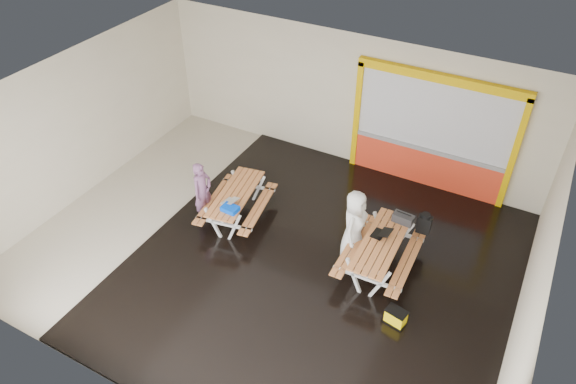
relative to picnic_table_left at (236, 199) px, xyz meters
The scene contains 14 objects.
room 1.74m from the picnic_table_left, 26.96° to the right, with size 10.02×8.02×3.52m.
deck 2.54m from the picnic_table_left, 13.72° to the right, with size 7.50×7.98×0.05m, color black.
kiosk 4.81m from the picnic_table_left, 44.92° to the left, with size 3.88×0.16×3.00m.
picnic_table_left is the anchor object (origin of this frame).
picnic_table_right 3.43m from the picnic_table_left, ahead, with size 1.43×2.06×0.81m.
person_left 0.77m from the picnic_table_left, 152.06° to the right, with size 0.52×0.34×1.44m, color #7A4E74.
person_right 2.79m from the picnic_table_left, ahead, with size 0.78×0.51×1.60m, color white.
laptop_left 0.45m from the picnic_table_left, 76.70° to the right, with size 0.37×0.35×0.14m.
laptop_right 3.37m from the picnic_table_left, ahead, with size 0.40×0.36×0.16m.
blue_pouch 0.67m from the picnic_table_left, 68.21° to the right, with size 0.36×0.25×0.11m, color #0040DC.
toolbox 3.70m from the picnic_table_left, 11.92° to the left, with size 0.44×0.25×0.25m.
backpack 4.14m from the picnic_table_left, 14.35° to the left, with size 0.30×0.20×0.48m.
dark_case 3.09m from the picnic_table_left, ahead, with size 0.38×0.29×0.14m, color black.
fluke_bag 4.39m from the picnic_table_left, 15.46° to the right, with size 0.43×0.32×0.34m.
Camera 1 is at (4.32, -7.12, 8.08)m, focal length 33.28 mm.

